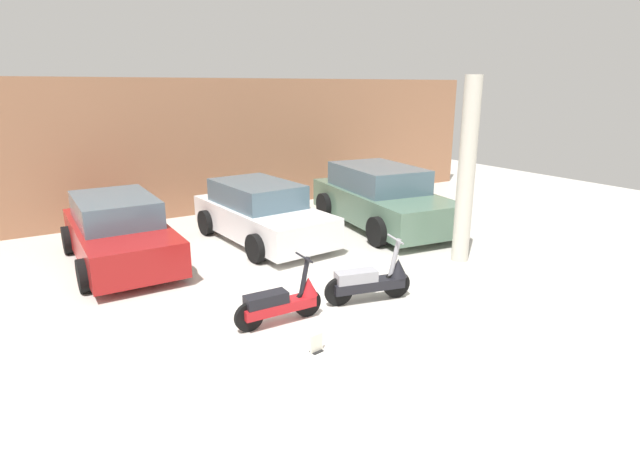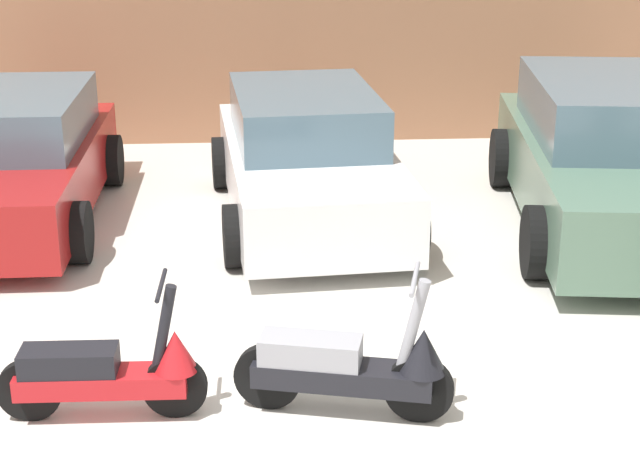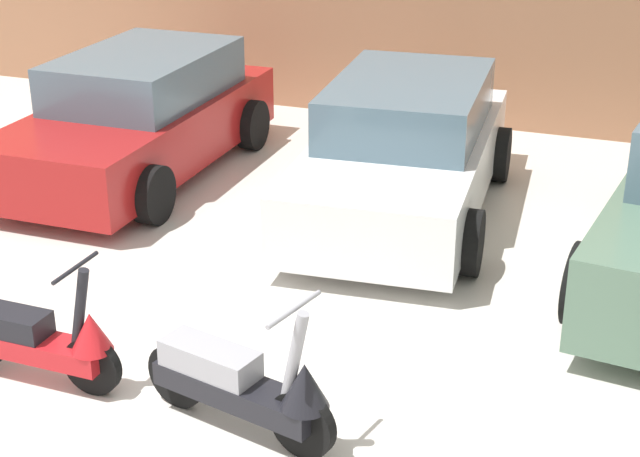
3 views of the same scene
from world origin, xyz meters
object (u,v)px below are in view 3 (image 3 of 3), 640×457
at_px(scooter_front_left, 40,338).
at_px(car_rear_center, 404,151).
at_px(scooter_front_right, 245,384).
at_px(car_rear_left, 140,117).

bearing_deg(scooter_front_left, car_rear_center, 70.15).
relative_size(scooter_front_right, car_rear_left, 0.38).
xyz_separation_m(scooter_front_left, car_rear_center, (1.50, 3.94, 0.28)).
bearing_deg(scooter_front_left, car_rear_left, 111.53).
height_order(scooter_front_left, car_rear_left, car_rear_left).
relative_size(scooter_front_right, car_rear_center, 0.37).
height_order(scooter_front_left, scooter_front_right, scooter_front_right).
bearing_deg(car_rear_center, car_rear_left, -96.81).
bearing_deg(scooter_front_right, scooter_front_left, -169.07).
bearing_deg(car_rear_left, scooter_front_left, 20.28).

